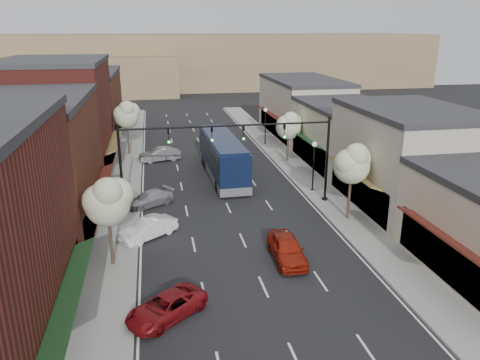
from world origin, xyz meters
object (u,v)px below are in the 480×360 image
tree_right_near (353,162)px  parked_car_a (166,307)px  tree_right_far (289,125)px  signal_mast_right (299,148)px  parked_car_e (160,154)px  signal_mast_left (153,155)px  tree_left_far (127,114)px  tree_left_near (108,200)px  red_hatchback (287,249)px  parked_car_b (148,228)px  parked_car_c (149,199)px  lamp_post_near (314,158)px  coach_bus (223,156)px  lamp_post_far (265,120)px

tree_right_near → parked_car_a: size_ratio=1.40×
tree_right_far → signal_mast_right: bearing=-102.9°
tree_right_far → parked_car_e: bearing=167.8°
signal_mast_right → parked_car_e: size_ratio=1.90×
signal_mast_right → parked_car_a: 18.15m
signal_mast_left → tree_left_far: signal_mast_left is taller
tree_left_far → parked_car_e: 5.97m
tree_left_near → tree_right_far: bearing=50.3°
red_hatchback → parked_car_b: 9.62m
signal_mast_right → tree_left_far: (-13.87, 17.95, -0.02)m
tree_right_near → parked_car_c: size_ratio=1.45×
signal_mast_right → red_hatchback: bearing=-110.9°
signal_mast_left → parked_car_e: 15.36m
red_hatchback → lamp_post_near: bearing=65.4°
parked_car_c → coach_bus: bearing=100.3°
red_hatchback → parked_car_e: 25.06m
tree_right_far → parked_car_b: tree_right_far is taller
lamp_post_near → parked_car_a: lamp_post_near is taller
parked_car_e → signal_mast_right: bearing=21.9°
tree_left_near → parked_car_c: 10.55m
lamp_post_near → parked_car_b: size_ratio=1.08×
coach_bus → parked_car_c: coach_bus is taller
parked_car_b → tree_right_near: bearing=54.7°
tree_left_near → lamp_post_far: tree_left_near is taller
tree_left_far → parked_car_b: bearing=-84.7°
tree_left_far → parked_car_b: 22.76m
parked_car_b → parked_car_c: size_ratio=1.00×
tree_right_far → red_hatchback: tree_right_far is taller
tree_left_far → red_hatchback: bearing=-69.1°
lamp_post_near → lamp_post_far: (0.00, 17.50, 0.00)m
tree_left_far → parked_car_a: 32.22m
coach_bus → tree_right_near: bearing=-59.9°
red_hatchback → parked_car_c: bearing=128.6°
tree_left_near → parked_car_a: bearing=-63.5°
tree_right_far → lamp_post_far: size_ratio=1.22×
tree_right_far → lamp_post_near: 9.51m
lamp_post_far → signal_mast_right: bearing=-96.2°
signal_mast_left → parked_car_c: size_ratio=2.00×
signal_mast_right → tree_left_far: signal_mast_right is taller
coach_bus → red_hatchback: (1.31, -17.37, -1.22)m
red_hatchback → parked_car_c: (-8.25, 10.83, -0.17)m
lamp_post_near → parked_car_a: (-13.14, -16.39, -2.42)m
signal_mast_left → lamp_post_far: size_ratio=1.85×
tree_right_far → tree_left_near: size_ratio=0.95×
tree_right_far → tree_left_far: tree_left_far is taller
signal_mast_right → red_hatchback: 10.58m
red_hatchback → parked_car_c: red_hatchback is taller
tree_left_far → coach_bus: (9.05, -9.79, -2.61)m
signal_mast_right → signal_mast_left: (-11.24, 0.00, 0.00)m
tree_left_far → parked_car_c: bearing=-82.6°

